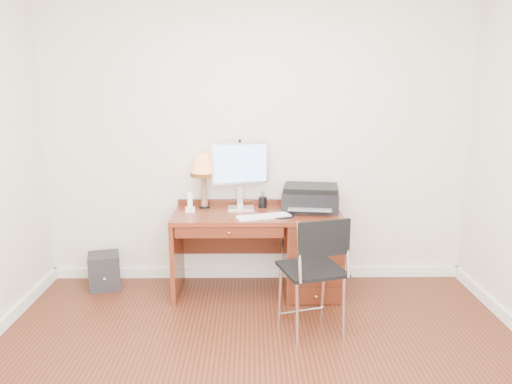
{
  "coord_description": "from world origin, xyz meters",
  "views": [
    {
      "loc": [
        -0.06,
        -2.92,
        1.89
      ],
      "look_at": [
        -0.01,
        1.2,
        0.98
      ],
      "focal_mm": 35.0,
      "sensor_mm": 36.0,
      "label": 1
    }
  ],
  "objects_px": {
    "leg_lamp": "(204,169)",
    "chair": "(313,263)",
    "desk": "(293,248)",
    "phone": "(190,206)",
    "printer": "(311,198)",
    "equipment_box": "(104,271)",
    "monitor": "(241,167)"
  },
  "relations": [
    {
      "from": "leg_lamp",
      "to": "chair",
      "type": "bearing_deg",
      "value": -47.88
    },
    {
      "from": "desk",
      "to": "phone",
      "type": "xyz_separation_m",
      "value": [
        -0.93,
        0.04,
        0.39
      ]
    },
    {
      "from": "leg_lamp",
      "to": "phone",
      "type": "distance_m",
      "value": 0.37
    },
    {
      "from": "printer",
      "to": "equipment_box",
      "type": "bearing_deg",
      "value": -171.5
    },
    {
      "from": "leg_lamp",
      "to": "desk",
      "type": "bearing_deg",
      "value": -12.73
    },
    {
      "from": "monitor",
      "to": "chair",
      "type": "height_order",
      "value": "monitor"
    },
    {
      "from": "phone",
      "to": "desk",
      "type": "bearing_deg",
      "value": -7.85
    },
    {
      "from": "desk",
      "to": "printer",
      "type": "relative_size",
      "value": 2.71
    },
    {
      "from": "leg_lamp",
      "to": "phone",
      "type": "relative_size",
      "value": 2.77
    },
    {
      "from": "monitor",
      "to": "leg_lamp",
      "type": "bearing_deg",
      "value": 163.75
    },
    {
      "from": "phone",
      "to": "equipment_box",
      "type": "bearing_deg",
      "value": 170.3
    },
    {
      "from": "leg_lamp",
      "to": "equipment_box",
      "type": "distance_m",
      "value": 1.35
    },
    {
      "from": "desk",
      "to": "phone",
      "type": "distance_m",
      "value": 1.01
    },
    {
      "from": "monitor",
      "to": "leg_lamp",
      "type": "relative_size",
      "value": 1.22
    },
    {
      "from": "monitor",
      "to": "equipment_box",
      "type": "relative_size",
      "value": 1.87
    },
    {
      "from": "monitor",
      "to": "printer",
      "type": "bearing_deg",
      "value": -19.97
    },
    {
      "from": "chair",
      "to": "equipment_box",
      "type": "distance_m",
      "value": 2.09
    },
    {
      "from": "leg_lamp",
      "to": "chair",
      "type": "height_order",
      "value": "leg_lamp"
    },
    {
      "from": "desk",
      "to": "equipment_box",
      "type": "xyz_separation_m",
      "value": [
        -1.75,
        0.1,
        -0.25
      ]
    },
    {
      "from": "monitor",
      "to": "leg_lamp",
      "type": "distance_m",
      "value": 0.34
    },
    {
      "from": "printer",
      "to": "phone",
      "type": "bearing_deg",
      "value": -168.14
    },
    {
      "from": "printer",
      "to": "equipment_box",
      "type": "distance_m",
      "value": 2.04
    },
    {
      "from": "leg_lamp",
      "to": "equipment_box",
      "type": "bearing_deg",
      "value": -174.71
    },
    {
      "from": "monitor",
      "to": "equipment_box",
      "type": "bearing_deg",
      "value": 169.15
    },
    {
      "from": "monitor",
      "to": "chair",
      "type": "relative_size",
      "value": 0.65
    },
    {
      "from": "monitor",
      "to": "phone",
      "type": "relative_size",
      "value": 3.37
    },
    {
      "from": "chair",
      "to": "desk",
      "type": "bearing_deg",
      "value": 79.8
    },
    {
      "from": "printer",
      "to": "chair",
      "type": "height_order",
      "value": "printer"
    },
    {
      "from": "chair",
      "to": "leg_lamp",
      "type": "bearing_deg",
      "value": 116.04
    },
    {
      "from": "leg_lamp",
      "to": "phone",
      "type": "xyz_separation_m",
      "value": [
        -0.12,
        -0.15,
        -0.31
      ]
    },
    {
      "from": "chair",
      "to": "equipment_box",
      "type": "bearing_deg",
      "value": 137.77
    },
    {
      "from": "phone",
      "to": "chair",
      "type": "relative_size",
      "value": 0.19
    }
  ]
}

